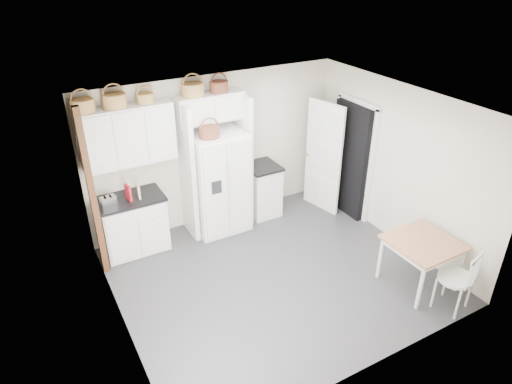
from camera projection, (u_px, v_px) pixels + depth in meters
floor at (275, 275)px, 6.89m from camera, size 4.50×4.50×0.00m
ceiling at (279, 109)px, 5.66m from camera, size 4.50×4.50×0.00m
wall_back at (216, 150)px, 7.81m from camera, size 4.50×0.00×4.50m
wall_left at (113, 246)px, 5.31m from camera, size 0.00×4.00×4.00m
wall_right at (398, 166)px, 7.24m from camera, size 0.00×4.00×4.00m
refrigerator at (219, 182)px, 7.66m from camera, size 0.91×0.73×1.75m
base_cab_left at (133, 225)px, 7.28m from camera, size 0.98×0.62×0.91m
base_cab_right at (262, 190)px, 8.29m from camera, size 0.52×0.63×0.92m
dining_table at (419, 263)px, 6.54m from camera, size 0.89×0.89×0.74m
windsor_chair at (455, 278)px, 6.05m from camera, size 0.58×0.55×1.00m
counter_left at (129, 199)px, 7.05m from camera, size 1.03×0.66×0.04m
counter_right at (262, 166)px, 8.06m from camera, size 0.57×0.67×0.04m
toaster at (108, 201)px, 6.78m from camera, size 0.24×0.16×0.15m
cookbook_red at (128, 193)px, 6.91m from camera, size 0.06×0.17×0.25m
cookbook_cream at (139, 191)px, 6.99m from camera, size 0.05×0.15×0.21m
basket_upper_a at (83, 106)px, 6.26m from camera, size 0.33×0.33×0.19m
basket_upper_b at (114, 101)px, 6.44m from camera, size 0.34×0.34×0.20m
basket_upper_c at (145, 98)px, 6.65m from camera, size 0.25×0.25×0.15m
basket_bridge_a at (193, 90)px, 6.95m from camera, size 0.35×0.35×0.19m
basket_bridge_b at (219, 87)px, 7.15m from camera, size 0.30×0.30×0.17m
basket_fridge_a at (209, 132)px, 7.06m from camera, size 0.33×0.33×0.17m
upper_cabinet at (127, 136)px, 6.75m from camera, size 1.40×0.34×0.90m
bridge_cabinet at (210, 107)px, 7.22m from camera, size 1.12×0.34×0.45m
fridge_panel_left at (187, 173)px, 7.37m from camera, size 0.08×0.60×2.30m
fridge_panel_right at (243, 160)px, 7.81m from camera, size 0.08×0.60×2.30m
trim_post at (93, 196)px, 6.37m from camera, size 0.09×0.09×2.60m
doorway_void at (351, 160)px, 8.10m from camera, size 0.18×0.85×2.05m
door_slab at (323, 157)px, 8.20m from camera, size 0.21×0.79×2.05m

